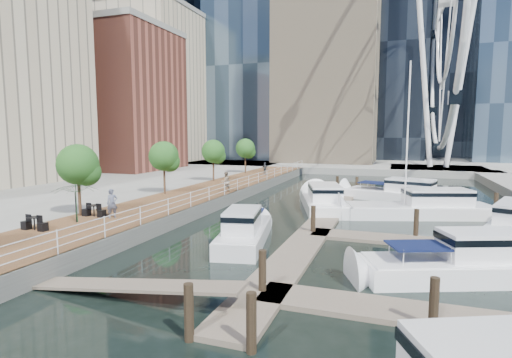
{
  "coord_description": "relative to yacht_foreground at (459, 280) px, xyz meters",
  "views": [
    {
      "loc": [
        7.7,
        -16.14,
        6.25
      ],
      "look_at": [
        -1.75,
        10.78,
        3.0
      ],
      "focal_mm": 28.0,
      "sensor_mm": 36.0,
      "label": 1
    }
  ],
  "objects": [
    {
      "name": "ground",
      "position": [
        -10.46,
        -2.29,
        0.0
      ],
      "size": [
        520.0,
        520.0,
        0.0
      ],
      "primitive_type": "plane",
      "color": "black",
      "rests_on": "ground"
    },
    {
      "name": "boardwalk",
      "position": [
        -19.46,
        12.71,
        0.5
      ],
      "size": [
        6.0,
        60.0,
        1.0
      ],
      "primitive_type": "cube",
      "color": "brown",
      "rests_on": "ground"
    },
    {
      "name": "seawall",
      "position": [
        -16.46,
        12.71,
        0.5
      ],
      "size": [
        0.25,
        60.0,
        1.0
      ],
      "primitive_type": "cube",
      "color": "#595954",
      "rests_on": "ground"
    },
    {
      "name": "land_far",
      "position": [
        -10.46,
        99.71,
        0.5
      ],
      "size": [
        200.0,
        114.0,
        1.0
      ],
      "primitive_type": "cube",
      "color": "gray",
      "rests_on": "ground"
    },
    {
      "name": "pier",
      "position": [
        3.54,
        49.71,
        0.5
      ],
      "size": [
        14.0,
        12.0,
        1.0
      ],
      "primitive_type": "cube",
      "color": "gray",
      "rests_on": "ground"
    },
    {
      "name": "railing",
      "position": [
        -16.56,
        12.71,
        1.52
      ],
      "size": [
        0.1,
        60.0,
        1.05
      ],
      "primitive_type": null,
      "color": "white",
      "rests_on": "boardwalk"
    },
    {
      "name": "floating_docks",
      "position": [
        -2.49,
        7.69,
        0.49
      ],
      "size": [
        16.0,
        34.0,
        2.6
      ],
      "color": "#6D6051",
      "rests_on": "ground"
    },
    {
      "name": "midrise_condos",
      "position": [
        -44.02,
        24.53,
        13.42
      ],
      "size": [
        19.0,
        67.0,
        28.0
      ],
      "color": "#BCAD8E",
      "rests_on": "ground"
    },
    {
      "name": "ferris_wheel",
      "position": [
        3.54,
        49.71,
        25.92
      ],
      "size": [
        5.8,
        45.6,
        47.8
      ],
      "color": "white",
      "rests_on": "ground"
    },
    {
      "name": "street_trees",
      "position": [
        -21.86,
        11.71,
        4.29
      ],
      "size": [
        2.6,
        42.6,
        4.6
      ],
      "color": "#3F2B1C",
      "rests_on": "ground"
    },
    {
      "name": "cafe_tables",
      "position": [
        -20.86,
        -4.29,
        1.37
      ],
      "size": [
        2.5,
        13.7,
        0.74
      ],
      "color": "black",
      "rests_on": "ground"
    },
    {
      "name": "yacht_foreground",
      "position": [
        0.0,
        0.0,
        0.0
      ],
      "size": [
        9.28,
        5.57,
        2.15
      ],
      "primitive_type": null,
      "rotation": [
        0.0,
        0.0,
        1.95
      ],
      "color": "white",
      "rests_on": "ground"
    },
    {
      "name": "pedestrian_near",
      "position": [
        -19.38,
        1.79,
        1.91
      ],
      "size": [
        0.74,
        0.8,
        1.82
      ],
      "primitive_type": "imported",
      "rotation": [
        0.0,
        0.0,
        0.95
      ],
      "color": "#4E5469",
      "rests_on": "boardwalk"
    },
    {
      "name": "pedestrian_mid",
      "position": [
        -17.19,
        14.45,
        1.92
      ],
      "size": [
        1.11,
        1.13,
        1.83
      ],
      "primitive_type": "imported",
      "rotation": [
        0.0,
        0.0,
        -2.27
      ],
      "color": "gray",
      "rests_on": "boardwalk"
    },
    {
      "name": "pedestrian_far",
      "position": [
        -18.51,
        29.96,
        1.81
      ],
      "size": [
        1.02,
        0.79,
        1.61
      ],
      "primitive_type": "imported",
      "rotation": [
        0.0,
        0.0,
        2.65
      ],
      "color": "#2F353B",
      "rests_on": "boardwalk"
    },
    {
      "name": "moored_yachts",
      "position": [
        -1.86,
        11.72,
        0.0
      ],
      "size": [
        20.76,
        36.91,
        11.5
      ],
      "color": "white",
      "rests_on": "ground"
    }
  ]
}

